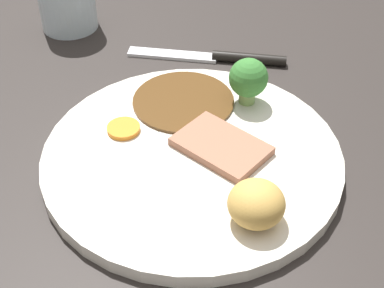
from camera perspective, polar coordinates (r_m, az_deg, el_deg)
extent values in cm
cube|color=#2B2623|center=(56.01, -1.32, -1.44)|extent=(120.00, 84.00, 3.60)
cylinder|color=silver|center=(52.32, 0.00, -1.41)|extent=(27.53, 27.53, 1.40)
cylinder|color=#563819|center=(57.67, -0.66, 4.33)|extent=(10.30, 10.30, 0.30)
cube|color=#9E664C|center=(51.96, 2.95, -0.21)|extent=(9.26, 9.86, 0.80)
ellipsoid|color=tan|center=(45.08, 6.48, -5.98)|extent=(5.89, 5.88, 3.62)
cylinder|color=orange|center=(54.46, -6.89, 1.54)|extent=(3.17, 3.17, 0.46)
cylinder|color=#8CB766|center=(57.67, 5.55, 4.88)|extent=(1.64, 1.64, 1.54)
sphere|color=#387A33|center=(56.45, 5.69, 6.63)|extent=(3.91, 3.91, 3.91)
cylinder|color=black|center=(66.39, 5.75, 8.56)|extent=(1.78, 8.56, 1.20)
cube|color=silver|center=(67.47, -1.99, 8.93)|extent=(2.42, 10.59, 0.40)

